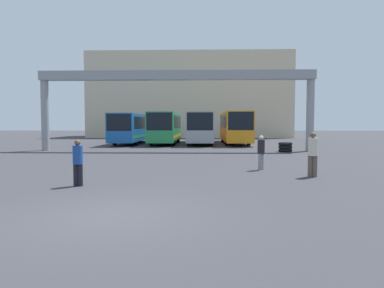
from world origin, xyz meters
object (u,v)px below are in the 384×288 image
pedestrian_near_right (313,153)px  bus_slot_1 (166,126)px  bus_slot_2 (200,126)px  bus_slot_0 (132,127)px  bus_slot_3 (234,126)px  pedestrian_far_center (261,152)px  tire_stack (285,147)px  pedestrian_near_left (78,161)px

pedestrian_near_right → bus_slot_1: bearing=128.6°
bus_slot_1 → bus_slot_2: size_ratio=0.94×
bus_slot_0 → pedestrian_near_right: 25.77m
bus_slot_3 → pedestrian_far_center: (-0.74, -21.23, -1.06)m
bus_slot_2 → tire_stack: bus_slot_2 is taller
bus_slot_0 → pedestrian_far_center: bearing=-63.8°
bus_slot_0 → bus_slot_1: bearing=-4.7°
bus_slot_0 → bus_slot_3: 11.00m
bus_slot_1 → pedestrian_near_left: 24.82m
bus_slot_2 → pedestrian_near_left: (-3.97, -25.12, -1.03)m
tire_stack → bus_slot_2: bearing=121.4°
bus_slot_2 → tire_stack: size_ratio=11.19×
bus_slot_2 → pedestrian_near_left: bus_slot_2 is taller
bus_slot_1 → tire_stack: size_ratio=10.56×
bus_slot_3 → pedestrian_near_left: 26.64m
bus_slot_1 → tire_stack: bus_slot_1 is taller
bus_slot_0 → bus_slot_2: bearing=0.2°
pedestrian_far_center → bus_slot_3: bearing=39.1°
bus_slot_1 → bus_slot_2: bearing=5.1°
bus_slot_1 → pedestrian_far_center: bus_slot_1 is taller
bus_slot_0 → pedestrian_near_left: (3.36, -25.10, -0.96)m
bus_slot_3 → pedestrian_near_left: size_ratio=7.84×
bus_slot_1 → pedestrian_near_right: bearing=-69.8°
bus_slot_0 → bus_slot_1: bus_slot_1 is taller
bus_slot_1 → pedestrian_far_center: (6.59, -20.52, -1.02)m
pedestrian_near_left → tire_stack: size_ratio=1.52×
bus_slot_1 → tire_stack: bearing=-45.4°
bus_slot_3 → bus_slot_0: bearing=-177.9°
tire_stack → bus_slot_0: bearing=142.5°
bus_slot_2 → pedestrian_far_center: bearing=-82.0°
pedestrian_near_right → bus_slot_3: bearing=110.8°
pedestrian_far_center → pedestrian_near_left: same height
pedestrian_far_center → pedestrian_near_left: size_ratio=1.00×
pedestrian_near_right → bus_slot_0: bearing=136.1°
pedestrian_near_right → pedestrian_near_left: (-8.60, -2.29, -0.11)m
bus_slot_1 → pedestrian_near_right: 24.00m
pedestrian_near_right → pedestrian_near_left: pedestrian_near_right is taller
bus_slot_1 → tire_stack: 14.53m
pedestrian_near_left → bus_slot_0: bearing=100.1°
pedestrian_near_left → bus_slot_2: bearing=83.5°
bus_slot_2 → pedestrian_near_right: (4.63, -22.83, -0.93)m
pedestrian_near_right → tire_stack: (1.86, 12.22, -0.58)m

